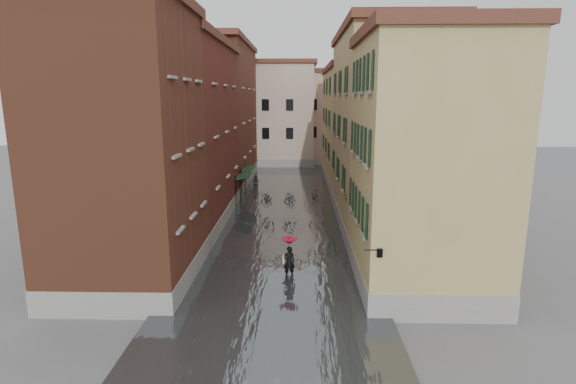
# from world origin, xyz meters

# --- Properties ---
(ground) EXTENTS (120.00, 120.00, 0.00)m
(ground) POSITION_xyz_m (0.00, 0.00, 0.00)
(ground) COLOR slate
(ground) RESTS_ON ground
(floodwater) EXTENTS (10.00, 60.00, 0.20)m
(floodwater) POSITION_xyz_m (0.00, 13.00, 0.10)
(floodwater) COLOR #454B4D
(floodwater) RESTS_ON ground
(building_left_near) EXTENTS (6.00, 8.00, 13.00)m
(building_left_near) POSITION_xyz_m (-7.00, -2.00, 6.50)
(building_left_near) COLOR brown
(building_left_near) RESTS_ON ground
(building_left_mid) EXTENTS (6.00, 14.00, 12.50)m
(building_left_mid) POSITION_xyz_m (-7.00, 9.00, 6.25)
(building_left_mid) COLOR #581D1B
(building_left_mid) RESTS_ON ground
(building_left_far) EXTENTS (6.00, 16.00, 14.00)m
(building_left_far) POSITION_xyz_m (-7.00, 24.00, 7.00)
(building_left_far) COLOR brown
(building_left_far) RESTS_ON ground
(building_right_near) EXTENTS (6.00, 8.00, 11.50)m
(building_right_near) POSITION_xyz_m (7.00, -2.00, 5.75)
(building_right_near) COLOR tan
(building_right_near) RESTS_ON ground
(building_right_mid) EXTENTS (6.00, 14.00, 13.00)m
(building_right_mid) POSITION_xyz_m (7.00, 9.00, 6.50)
(building_right_mid) COLOR tan
(building_right_mid) RESTS_ON ground
(building_right_far) EXTENTS (6.00, 16.00, 11.50)m
(building_right_far) POSITION_xyz_m (7.00, 24.00, 5.75)
(building_right_far) COLOR tan
(building_right_far) RESTS_ON ground
(building_end_cream) EXTENTS (12.00, 9.00, 13.00)m
(building_end_cream) POSITION_xyz_m (-3.00, 38.00, 6.50)
(building_end_cream) COLOR beige
(building_end_cream) RESTS_ON ground
(building_end_pink) EXTENTS (10.00, 9.00, 12.00)m
(building_end_pink) POSITION_xyz_m (6.00, 40.00, 6.00)
(building_end_pink) COLOR tan
(building_end_pink) RESTS_ON ground
(awning_near) EXTENTS (1.09, 2.81, 2.80)m
(awning_near) POSITION_xyz_m (-3.49, 13.93, 2.46)
(awning_near) COLOR black
(awning_near) RESTS_ON ground
(awning_far) EXTENTS (1.09, 3.06, 2.80)m
(awning_far) POSITION_xyz_m (-3.49, 17.71, 2.47)
(awning_far) COLOR black
(awning_far) RESTS_ON ground
(wall_lantern) EXTENTS (0.71, 0.22, 0.35)m
(wall_lantern) POSITION_xyz_m (4.33, -6.00, 3.01)
(wall_lantern) COLOR black
(wall_lantern) RESTS_ON ground
(window_planters) EXTENTS (0.59, 8.17, 0.84)m
(window_planters) POSITION_xyz_m (4.12, -0.68, 3.51)
(window_planters) COLOR maroon
(window_planters) RESTS_ON ground
(pedestrian_main) EXTENTS (0.85, 0.85, 2.06)m
(pedestrian_main) POSITION_xyz_m (0.68, -1.43, 1.20)
(pedestrian_main) COLOR black
(pedestrian_main) RESTS_ON ground
(pedestrian_far) EXTENTS (0.79, 0.67, 1.42)m
(pedestrian_far) POSITION_xyz_m (-3.04, 20.42, 0.71)
(pedestrian_far) COLOR black
(pedestrian_far) RESTS_ON ground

